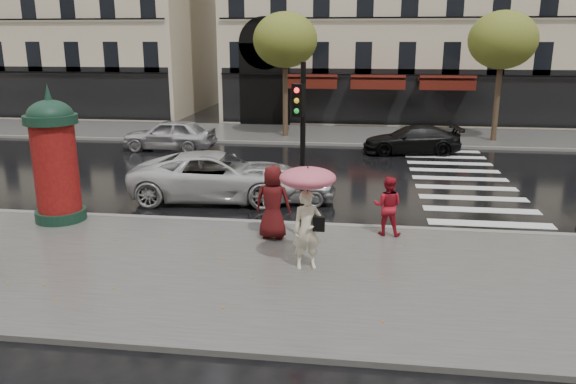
# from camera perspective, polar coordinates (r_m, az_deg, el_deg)

# --- Properties ---
(ground) EXTENTS (160.00, 160.00, 0.00)m
(ground) POSITION_cam_1_polar(r_m,az_deg,el_deg) (13.49, -2.30, -7.57)
(ground) COLOR black
(ground) RESTS_ON ground
(near_sidewalk) EXTENTS (90.00, 7.00, 0.12)m
(near_sidewalk) POSITION_cam_1_polar(r_m,az_deg,el_deg) (13.01, -2.68, -8.17)
(near_sidewalk) COLOR #474744
(near_sidewalk) RESTS_ON ground
(far_sidewalk) EXTENTS (90.00, 6.00, 0.12)m
(far_sidewalk) POSITION_cam_1_polar(r_m,az_deg,el_deg) (31.74, 3.57, 5.85)
(far_sidewalk) COLOR #474744
(far_sidewalk) RESTS_ON ground
(near_kerb) EXTENTS (90.00, 0.25, 0.14)m
(near_kerb) POSITION_cam_1_polar(r_m,az_deg,el_deg) (16.24, -0.50, -3.27)
(near_kerb) COLOR slate
(near_kerb) RESTS_ON ground
(far_kerb) EXTENTS (90.00, 0.25, 0.14)m
(far_kerb) POSITION_cam_1_polar(r_m,az_deg,el_deg) (28.79, 3.14, 4.91)
(far_kerb) COLOR slate
(far_kerb) RESTS_ON ground
(zebra_crossing) EXTENTS (3.60, 11.75, 0.01)m
(zebra_crossing) POSITION_cam_1_polar(r_m,az_deg,el_deg) (22.78, 17.05, 1.32)
(zebra_crossing) COLOR silver
(zebra_crossing) RESTS_ON ground
(tree_far_left) EXTENTS (3.40, 3.40, 6.64)m
(tree_far_left) POSITION_cam_1_polar(r_m,az_deg,el_deg) (30.53, -0.28, 15.14)
(tree_far_left) COLOR #38281C
(tree_far_left) RESTS_ON ground
(tree_far_right) EXTENTS (3.40, 3.40, 6.64)m
(tree_far_right) POSITION_cam_1_polar(r_m,az_deg,el_deg) (31.00, 20.97, 14.17)
(tree_far_right) COLOR #38281C
(tree_far_right) RESTS_ON ground
(woman_umbrella) EXTENTS (1.27, 1.27, 2.44)m
(woman_umbrella) POSITION_cam_1_polar(r_m,az_deg,el_deg) (12.59, 2.01, -0.89)
(woman_umbrella) COLOR #EDE4C3
(woman_umbrella) RESTS_ON near_sidewalk
(woman_red) EXTENTS (0.87, 0.73, 1.61)m
(woman_red) POSITION_cam_1_polar(r_m,az_deg,el_deg) (15.24, 10.08, -1.40)
(woman_red) COLOR #A71423
(woman_red) RESTS_ON near_sidewalk
(man_burgundy) EXTENTS (1.01, 0.70, 1.96)m
(man_burgundy) POSITION_cam_1_polar(r_m,az_deg,el_deg) (14.71, -1.55, -1.04)
(man_burgundy) COLOR #460E0F
(man_burgundy) RESTS_ON near_sidewalk
(morris_column) EXTENTS (1.46, 1.46, 3.94)m
(morris_column) POSITION_cam_1_polar(r_m,az_deg,el_deg) (17.31, -22.62, 3.35)
(morris_column) COLOR #122E21
(morris_column) RESTS_ON near_sidewalk
(traffic_light) EXTENTS (0.34, 0.45, 4.57)m
(traffic_light) POSITION_cam_1_polar(r_m,az_deg,el_deg) (14.23, 1.36, 5.80)
(traffic_light) COLOR black
(traffic_light) RESTS_ON near_sidewalk
(car_silver) EXTENTS (3.97, 1.83, 1.32)m
(car_silver) POSITION_cam_1_polar(r_m,az_deg,el_deg) (18.59, -1.08, 1.02)
(car_silver) COLOR silver
(car_silver) RESTS_ON ground
(car_white) EXTENTS (5.92, 3.12, 1.59)m
(car_white) POSITION_cam_1_polar(r_m,az_deg,el_deg) (18.96, -7.22, 1.60)
(car_white) COLOR silver
(car_white) RESTS_ON ground
(car_black) EXTENTS (4.73, 2.43, 1.31)m
(car_black) POSITION_cam_1_polar(r_m,az_deg,el_deg) (27.17, 12.44, 5.21)
(car_black) COLOR black
(car_black) RESTS_ON ground
(car_far_silver) EXTENTS (4.50, 1.89, 1.52)m
(car_far_silver) POSITION_cam_1_polar(r_m,az_deg,el_deg) (27.95, -11.96, 5.73)
(car_far_silver) COLOR #BBBABF
(car_far_silver) RESTS_ON ground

